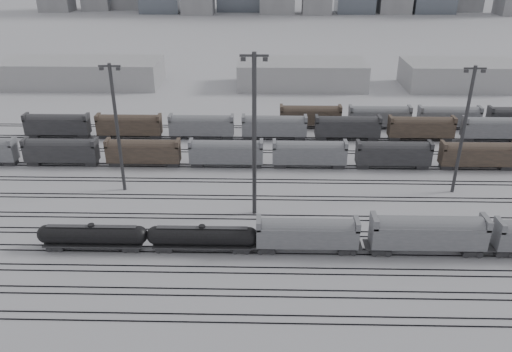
{
  "coord_description": "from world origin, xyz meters",
  "views": [
    {
      "loc": [
        -0.74,
        -61.89,
        42.15
      ],
      "look_at": [
        -2.59,
        18.88,
        4.0
      ],
      "focal_mm": 35.0,
      "sensor_mm": 36.0,
      "label": 1
    }
  ],
  "objects_px": {
    "tank_car_b": "(202,237)",
    "hopper_car_b": "(428,232)",
    "light_mast_c": "(254,133)",
    "tank_car_a": "(93,235)",
    "hopper_car_a": "(307,233)"
  },
  "relations": [
    {
      "from": "tank_car_a",
      "to": "hopper_car_a",
      "type": "height_order",
      "value": "hopper_car_a"
    },
    {
      "from": "light_mast_c",
      "to": "hopper_car_a",
      "type": "bearing_deg",
      "value": -55.06
    },
    {
      "from": "hopper_car_b",
      "to": "light_mast_c",
      "type": "height_order",
      "value": "light_mast_c"
    },
    {
      "from": "hopper_car_a",
      "to": "light_mast_c",
      "type": "distance_m",
      "value": 17.99
    },
    {
      "from": "tank_car_a",
      "to": "hopper_car_a",
      "type": "xyz_separation_m",
      "value": [
        31.95,
        0.0,
        0.94
      ]
    },
    {
      "from": "hopper_car_a",
      "to": "light_mast_c",
      "type": "height_order",
      "value": "light_mast_c"
    },
    {
      "from": "hopper_car_b",
      "to": "hopper_car_a",
      "type": "bearing_deg",
      "value": 180.0
    },
    {
      "from": "tank_car_a",
      "to": "hopper_car_a",
      "type": "relative_size",
      "value": 1.11
    },
    {
      "from": "tank_car_b",
      "to": "light_mast_c",
      "type": "height_order",
      "value": "light_mast_c"
    },
    {
      "from": "tank_car_b",
      "to": "hopper_car_b",
      "type": "relative_size",
      "value": 0.99
    },
    {
      "from": "tank_car_a",
      "to": "light_mast_c",
      "type": "bearing_deg",
      "value": 25.83
    },
    {
      "from": "tank_car_a",
      "to": "hopper_car_b",
      "type": "bearing_deg",
      "value": -0.0
    },
    {
      "from": "tank_car_a",
      "to": "hopper_car_a",
      "type": "bearing_deg",
      "value": 0.0
    },
    {
      "from": "tank_car_a",
      "to": "light_mast_c",
      "type": "relative_size",
      "value": 0.61
    },
    {
      "from": "tank_car_a",
      "to": "hopper_car_b",
      "type": "distance_m",
      "value": 49.61
    }
  ]
}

